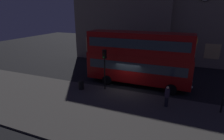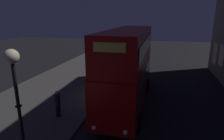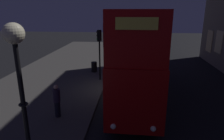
# 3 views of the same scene
# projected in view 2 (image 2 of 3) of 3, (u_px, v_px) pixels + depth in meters

# --- Properties ---
(ground_plane) EXTENTS (80.00, 80.00, 0.00)m
(ground_plane) POSITION_uv_depth(u_px,v_px,m) (112.00, 97.00, 15.78)
(ground_plane) COLOR black
(sidewalk_slab) EXTENTS (44.00, 8.63, 0.12)m
(sidewalk_slab) POSITION_uv_depth(u_px,v_px,m) (57.00, 91.00, 16.97)
(sidewalk_slab) COLOR #423F3D
(sidewalk_slab) RESTS_ON ground
(double_decker_bus) EXTENTS (10.77, 2.90, 5.53)m
(double_decker_bus) POSITION_uv_depth(u_px,v_px,m) (128.00, 63.00, 14.01)
(double_decker_bus) COLOR #9E0C0C
(double_decker_bus) RESTS_ON ground
(traffic_light_near_kerb) EXTENTS (0.36, 0.39, 3.96)m
(traffic_light_near_kerb) POSITION_uv_depth(u_px,v_px,m) (103.00, 56.00, 17.07)
(traffic_light_near_kerb) COLOR black
(traffic_light_near_kerb) RESTS_ON sidewalk_slab
(street_lamp) EXTENTS (0.59, 0.59, 5.06)m
(street_lamp) POSITION_uv_depth(u_px,v_px,m) (14.00, 76.00, 7.59)
(street_lamp) COLOR black
(street_lamp) RESTS_ON sidewalk_slab
(pedestrian) EXTENTS (0.37, 0.37, 1.75)m
(pedestrian) POSITION_uv_depth(u_px,v_px,m) (58.00, 103.00, 12.28)
(pedestrian) COLOR black
(pedestrian) RESTS_ON sidewalk_slab
(litter_bin) EXTENTS (0.52, 0.52, 0.90)m
(litter_bin) POSITION_uv_depth(u_px,v_px,m) (102.00, 75.00, 19.94)
(litter_bin) COLOR black
(litter_bin) RESTS_ON sidewalk_slab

